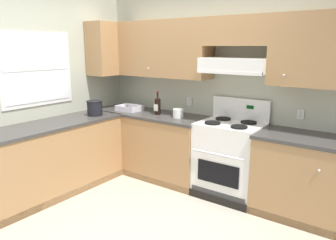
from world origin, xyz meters
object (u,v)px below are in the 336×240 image
Objects in this scene: bucket at (95,108)px; wine_bottle at (158,105)px; stove at (229,159)px; bowl at (130,109)px; paper_towel_roll at (178,113)px.

wine_bottle is at bearing 40.24° from bucket.
bucket is (-1.75, -0.59, 0.54)m from stove.
bucket reaches higher than bowl.
stove is 8.68× the size of paper_towel_roll.
bowl is 0.56m from bucket.
wine_bottle is 2.39× the size of paper_towel_roll.
stove is 5.45× the size of bucket.
bucket is (-0.14, -0.54, 0.08)m from bowl.
wine_bottle is 1.50× the size of bucket.
bucket is 1.59× the size of paper_towel_roll.
wine_bottle reaches higher than bowl.
bowl is 2.48× the size of paper_towel_roll.
bowl is at bearing -179.10° from paper_towel_roll.
paper_towel_roll is (-0.75, -0.03, 0.49)m from stove.
wine_bottle reaches higher than stove.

